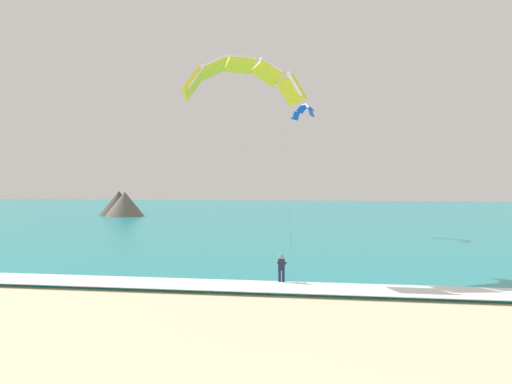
{
  "coord_description": "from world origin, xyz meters",
  "views": [
    {
      "loc": [
        2.02,
        -11.45,
        5.53
      ],
      "look_at": [
        -2.95,
        18.56,
        4.9
      ],
      "focal_mm": 38.35,
      "sensor_mm": 36.0,
      "label": 1
    }
  ],
  "objects_px": {
    "kite_primary": "(242,76)",
    "surfboard": "(281,286)",
    "kite_distant": "(304,110)",
    "kitesurfer": "(281,268)"
  },
  "relations": [
    {
      "from": "kitesurfer",
      "to": "kite_distant",
      "type": "height_order",
      "value": "kite_distant"
    },
    {
      "from": "kite_primary",
      "to": "kite_distant",
      "type": "height_order",
      "value": "kite_distant"
    },
    {
      "from": "kite_primary",
      "to": "surfboard",
      "type": "bearing_deg",
      "value": -58.41
    },
    {
      "from": "kite_primary",
      "to": "kite_distant",
      "type": "xyz_separation_m",
      "value": [
        2.12,
        22.49,
        0.69
      ]
    },
    {
      "from": "kitesurfer",
      "to": "kite_distant",
      "type": "distance_m",
      "value": 29.85
    },
    {
      "from": "surfboard",
      "to": "kite_primary",
      "type": "relative_size",
      "value": 0.12
    },
    {
      "from": "surfboard",
      "to": "kite_primary",
      "type": "bearing_deg",
      "value": 121.59
    },
    {
      "from": "surfboard",
      "to": "kitesurfer",
      "type": "height_order",
      "value": "kitesurfer"
    },
    {
      "from": "kite_distant",
      "to": "kite_primary",
      "type": "bearing_deg",
      "value": -95.39
    },
    {
      "from": "surfboard",
      "to": "kitesurfer",
      "type": "bearing_deg",
      "value": 91.95
    }
  ]
}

